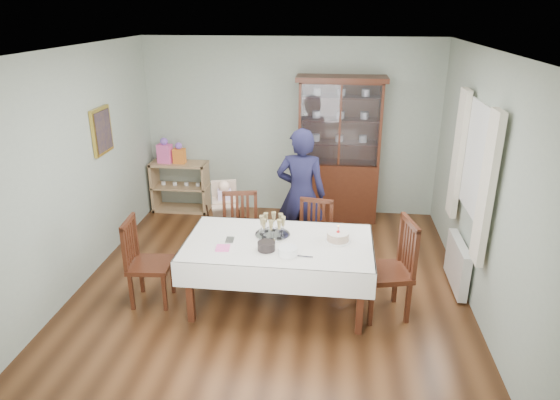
# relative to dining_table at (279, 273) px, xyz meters

# --- Properties ---
(floor) EXTENTS (5.00, 5.00, 0.00)m
(floor) POSITION_rel_dining_table_xyz_m (-0.13, 0.28, -0.38)
(floor) COLOR #593319
(floor) RESTS_ON ground
(room_shell) EXTENTS (5.00, 5.00, 5.00)m
(room_shell) POSITION_rel_dining_table_xyz_m (-0.13, 0.81, 1.32)
(room_shell) COLOR #9EAA99
(room_shell) RESTS_ON floor
(dining_table) EXTENTS (2.01, 1.17, 0.76)m
(dining_table) POSITION_rel_dining_table_xyz_m (0.00, 0.00, 0.00)
(dining_table) COLOR #411D10
(dining_table) RESTS_ON floor
(china_cabinet) EXTENTS (1.30, 0.48, 2.18)m
(china_cabinet) POSITION_rel_dining_table_xyz_m (0.62, 2.53, 0.74)
(china_cabinet) COLOR #411D10
(china_cabinet) RESTS_ON floor
(sideboard) EXTENTS (0.90, 0.38, 0.80)m
(sideboard) POSITION_rel_dining_table_xyz_m (-1.88, 2.56, 0.02)
(sideboard) COLOR tan
(sideboard) RESTS_ON floor
(picture_frame) EXTENTS (0.04, 0.48, 0.58)m
(picture_frame) POSITION_rel_dining_table_xyz_m (-2.35, 1.08, 1.27)
(picture_frame) COLOR gold
(picture_frame) RESTS_ON room_shell
(window) EXTENTS (0.04, 1.02, 1.22)m
(window) POSITION_rel_dining_table_xyz_m (2.09, 0.58, 1.17)
(window) COLOR white
(window) RESTS_ON room_shell
(curtain_left) EXTENTS (0.07, 0.30, 1.55)m
(curtain_left) POSITION_rel_dining_table_xyz_m (2.03, -0.04, 1.07)
(curtain_left) COLOR silver
(curtain_left) RESTS_ON room_shell
(curtain_right) EXTENTS (0.07, 0.30, 1.55)m
(curtain_right) POSITION_rel_dining_table_xyz_m (2.03, 1.20, 1.07)
(curtain_right) COLOR silver
(curtain_right) RESTS_ON room_shell
(radiator) EXTENTS (0.10, 0.80, 0.55)m
(radiator) POSITION_rel_dining_table_xyz_m (2.03, 0.58, -0.08)
(radiator) COLOR white
(radiator) RESTS_ON floor
(chair_far_left) EXTENTS (0.52, 0.52, 1.00)m
(chair_far_left) POSITION_rel_dining_table_xyz_m (-0.54, 0.66, -0.09)
(chair_far_left) COLOR #411D10
(chair_far_left) RESTS_ON floor
(chair_far_right) EXTENTS (0.49, 0.49, 0.95)m
(chair_far_right) POSITION_rel_dining_table_xyz_m (0.34, 0.65, -0.10)
(chair_far_right) COLOR #411D10
(chair_far_right) RESTS_ON floor
(chair_end_left) EXTENTS (0.47, 0.47, 0.99)m
(chair_end_left) POSITION_rel_dining_table_xyz_m (-1.43, -0.11, -0.09)
(chair_end_left) COLOR #411D10
(chair_end_left) RESTS_ON floor
(chair_end_right) EXTENTS (0.58, 0.58, 1.08)m
(chair_end_right) POSITION_rel_dining_table_xyz_m (1.16, -0.06, -0.06)
(chair_end_right) COLOR #411D10
(chair_end_right) RESTS_ON floor
(woman) EXTENTS (0.65, 0.45, 1.73)m
(woman) POSITION_rel_dining_table_xyz_m (0.15, 1.18, 0.48)
(woman) COLOR black
(woman) RESTS_ON floor
(high_chair) EXTENTS (0.54, 0.54, 1.00)m
(high_chair) POSITION_rel_dining_table_xyz_m (-0.85, 1.20, 0.00)
(high_chair) COLOR black
(high_chair) RESTS_ON floor
(champagne_tray) EXTENTS (0.39, 0.39, 0.23)m
(champagne_tray) POSITION_rel_dining_table_xyz_m (-0.08, 0.14, 0.45)
(champagne_tray) COLOR silver
(champagne_tray) RESTS_ON dining_table
(birthday_cake) EXTENTS (0.27, 0.27, 0.19)m
(birthday_cake) POSITION_rel_dining_table_xyz_m (0.63, 0.09, 0.42)
(birthday_cake) COLOR white
(birthday_cake) RESTS_ON dining_table
(plate_stack_dark) EXTENTS (0.21, 0.21, 0.09)m
(plate_stack_dark) POSITION_rel_dining_table_xyz_m (-0.10, -0.20, 0.42)
(plate_stack_dark) COLOR black
(plate_stack_dark) RESTS_ON dining_table
(plate_stack_white) EXTENTS (0.22, 0.22, 0.09)m
(plate_stack_white) POSITION_rel_dining_table_xyz_m (0.13, -0.29, 0.42)
(plate_stack_white) COLOR white
(plate_stack_white) RESTS_ON dining_table
(napkin_stack) EXTENTS (0.15, 0.15, 0.02)m
(napkin_stack) POSITION_rel_dining_table_xyz_m (-0.56, -0.23, 0.39)
(napkin_stack) COLOR #FD5DB0
(napkin_stack) RESTS_ON dining_table
(cutlery) EXTENTS (0.12, 0.16, 0.01)m
(cutlery) POSITION_rel_dining_table_xyz_m (-0.56, -0.02, 0.38)
(cutlery) COLOR silver
(cutlery) RESTS_ON dining_table
(cake_knife) EXTENTS (0.28, 0.05, 0.01)m
(cake_knife) POSITION_rel_dining_table_xyz_m (0.24, -0.31, 0.38)
(cake_knife) COLOR silver
(cake_knife) RESTS_ON dining_table
(gift_bag_pink) EXTENTS (0.24, 0.17, 0.40)m
(gift_bag_pink) POSITION_rel_dining_table_xyz_m (-2.08, 2.54, 0.59)
(gift_bag_pink) COLOR #FD5DB0
(gift_bag_pink) RESTS_ON sideboard
(gift_bag_orange) EXTENTS (0.19, 0.14, 0.33)m
(gift_bag_orange) POSITION_rel_dining_table_xyz_m (-1.85, 2.54, 0.56)
(gift_bag_orange) COLOR orange
(gift_bag_orange) RESTS_ON sideboard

